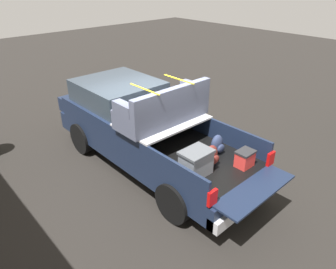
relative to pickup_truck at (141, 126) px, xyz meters
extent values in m
plane|color=black|center=(-0.37, 0.00, -0.97)|extent=(40.00, 40.00, 0.00)
cube|color=#162138|center=(-0.37, 0.00, -0.35)|extent=(5.50, 1.92, 0.46)
cube|color=black|center=(-1.57, 0.00, -0.10)|extent=(2.80, 1.80, 0.04)
cube|color=#162138|center=(-1.57, 0.93, 0.13)|extent=(2.80, 0.06, 0.50)
cube|color=#162138|center=(-1.57, -0.93, 0.13)|extent=(2.80, 0.06, 0.50)
cube|color=#162138|center=(-0.20, 0.00, 0.13)|extent=(0.06, 1.80, 0.50)
cube|color=#162138|center=(-3.24, 0.00, -0.10)|extent=(0.55, 1.80, 0.04)
cube|color=#B2B2B7|center=(-0.79, 0.00, 0.40)|extent=(1.25, 1.92, 0.04)
cube|color=#162138|center=(0.98, 0.00, 0.13)|extent=(2.30, 1.92, 0.50)
cube|color=#2D3842|center=(0.88, 0.00, 0.65)|extent=(1.94, 1.76, 0.53)
cube|color=#162138|center=(2.33, 0.00, 0.07)|extent=(0.40, 1.82, 0.38)
cube|color=#B2B2B7|center=(-3.09, 0.00, -0.46)|extent=(0.24, 1.92, 0.24)
cube|color=red|center=(-2.99, 0.88, 0.06)|extent=(0.06, 0.20, 0.28)
cube|color=red|center=(-2.99, -0.88, 0.06)|extent=(0.06, 0.20, 0.28)
cylinder|color=black|center=(1.38, 0.88, -0.56)|extent=(0.82, 0.30, 0.82)
cylinder|color=black|center=(1.38, -0.88, -0.56)|extent=(0.82, 0.30, 0.82)
cylinder|color=black|center=(-2.12, 0.88, -0.56)|extent=(0.82, 0.30, 0.82)
cylinder|color=black|center=(-2.12, -0.88, -0.56)|extent=(0.82, 0.30, 0.82)
cube|color=slate|center=(-2.20, 0.43, 0.15)|extent=(0.40, 0.55, 0.45)
cube|color=#505359|center=(-2.20, 0.43, 0.40)|extent=(0.44, 0.59, 0.05)
ellipsoid|color=maroon|center=(-2.17, -0.04, 0.13)|extent=(0.20, 0.34, 0.41)
ellipsoid|color=maroon|center=(-2.28, -0.04, 0.06)|extent=(0.09, 0.24, 0.18)
ellipsoid|color=#283351|center=(-1.96, -0.47, 0.13)|extent=(0.20, 0.30, 0.41)
ellipsoid|color=#283351|center=(-2.07, -0.47, 0.06)|extent=(0.09, 0.21, 0.18)
cube|color=red|center=(-2.67, -0.47, 0.07)|extent=(0.26, 0.34, 0.30)
cube|color=#262628|center=(-2.67, -0.47, 0.24)|extent=(0.28, 0.36, 0.04)
cube|color=#4C5166|center=(-0.79, 0.00, 0.63)|extent=(0.81, 2.10, 0.42)
cube|color=#4C5166|center=(-1.12, 0.00, 1.04)|extent=(0.16, 2.10, 0.40)
cube|color=#4C5166|center=(-0.74, 0.95, 0.95)|extent=(0.57, 0.20, 0.22)
cube|color=#4C5166|center=(-0.74, -0.95, 0.95)|extent=(0.57, 0.20, 0.22)
cube|color=yellow|center=(-0.79, 0.47, 1.25)|extent=(0.91, 0.03, 0.02)
cube|color=yellow|center=(-0.79, -0.47, 1.25)|extent=(0.91, 0.03, 0.02)
camera|label=1|loc=(-5.44, 4.12, 3.32)|focal=33.35mm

